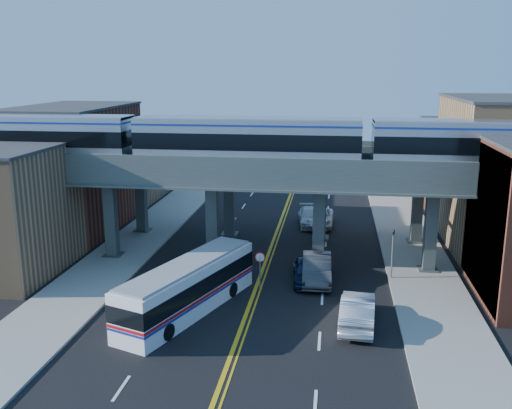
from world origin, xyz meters
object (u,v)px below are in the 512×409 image
transit_bus (188,288)px  car_lane_c (319,218)px  transit_train (247,140)px  stop_sign (260,264)px  car_lane_d (311,217)px  car_lane_b (317,268)px  traffic_signal (393,248)px  car_lane_a (307,271)px  car_parked_curb (358,311)px

transit_bus → car_lane_c: bearing=0.8°
transit_train → stop_sign: size_ratio=19.14×
stop_sign → car_lane_d: bearing=80.9°
stop_sign → car_lane_b: 4.31m
transit_train → traffic_signal: bearing=-10.8°
transit_train → car_lane_b: size_ratio=8.99×
car_lane_b → car_lane_d: 14.55m
car_lane_a → car_lane_c: 14.73m
transit_train → car_lane_b: 10.44m
transit_bus → car_lane_a: 9.08m
car_parked_curb → car_lane_b: bearing=-65.1°
stop_sign → transit_bus: size_ratio=0.22×
transit_train → car_parked_curb: 15.13m
transit_train → car_lane_c: 15.18m
car_lane_b → car_lane_c: 14.41m
traffic_signal → stop_sign: bearing=-161.4°
stop_sign → car_lane_a: size_ratio=0.56×
car_lane_d → car_lane_a: bearing=-95.2°
car_lane_c → car_parked_curb: bearing=-81.4°
traffic_signal → car_lane_c: 14.57m
transit_bus → car_parked_curb: bearing=-72.8°
traffic_signal → car_lane_b: size_ratio=0.73×
car_lane_d → car_lane_c: bearing=-13.9°
transit_train → car_lane_a: size_ratio=10.66×
transit_train → stop_sign: 9.27m
transit_train → traffic_signal: 12.84m
traffic_signal → car_lane_d: 14.98m
car_lane_b → car_parked_curb: size_ratio=1.02×
transit_train → car_lane_a: transit_train is taller
transit_bus → car_parked_curb: size_ratio=2.14×
traffic_signal → transit_bus: bearing=-150.7°
car_lane_b → traffic_signal: bearing=8.4°
transit_train → car_parked_curb: (7.90, -9.71, -8.49)m
stop_sign → car_lane_c: stop_sign is taller
stop_sign → traffic_signal: size_ratio=0.64×
stop_sign → car_lane_a: (3.05, 1.70, -0.95)m
car_lane_b → car_lane_c: (-0.27, 14.41, -0.16)m
stop_sign → traffic_signal: traffic_signal is taller
stop_sign → traffic_signal: bearing=18.6°
traffic_signal → car_parked_curb: bearing=-108.7°
transit_train → car_lane_a: 10.31m
car_lane_a → car_parked_curb: car_parked_curb is taller
car_lane_a → car_lane_c: (0.40, 14.72, -0.04)m
car_lane_c → car_parked_curb: size_ratio=1.01×
car_lane_d → car_parked_curb: (3.66, -21.24, 0.12)m
car_lane_b → car_lane_d: size_ratio=1.04×
stop_sign → traffic_signal: (8.90, 3.00, 0.54)m
traffic_signal → car_lane_b: bearing=-169.2°
car_lane_a → stop_sign: bearing=-155.4°
traffic_signal → car_parked_curb: (-2.61, -7.71, -1.40)m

